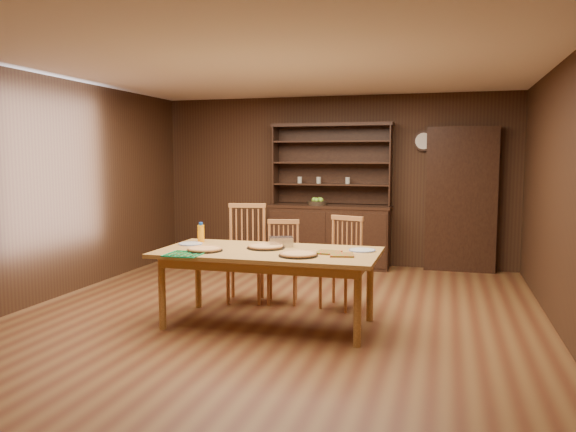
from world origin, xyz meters
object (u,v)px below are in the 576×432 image
(china_hutch, at_px, (330,227))
(chair_left, at_px, (246,249))
(dining_table, at_px, (268,257))
(chair_right, at_px, (343,259))
(chair_center, at_px, (283,259))
(juice_bottle, at_px, (201,233))

(china_hutch, height_order, chair_left, china_hutch)
(dining_table, height_order, chair_right, chair_right)
(dining_table, bearing_deg, china_hutch, 90.43)
(chair_left, relative_size, chair_right, 1.11)
(chair_center, bearing_deg, dining_table, -94.38)
(chair_left, xyz_separation_m, chair_right, (1.14, -0.00, -0.06))
(china_hutch, relative_size, chair_center, 2.30)
(china_hutch, xyz_separation_m, chair_right, (0.61, -2.27, -0.06))
(china_hutch, xyz_separation_m, chair_left, (-0.53, -2.27, 0.00))
(china_hutch, distance_m, dining_table, 3.16)
(chair_right, bearing_deg, chair_center, -164.27)
(chair_left, bearing_deg, china_hutch, 64.77)
(china_hutch, bearing_deg, chair_right, -75.02)
(chair_left, distance_m, chair_right, 1.14)
(chair_left, relative_size, chair_center, 1.19)
(dining_table, relative_size, chair_center, 2.29)
(china_hutch, distance_m, chair_left, 2.33)
(chair_center, xyz_separation_m, juice_bottle, (-0.76, -0.57, 0.35))
(chair_center, bearing_deg, juice_bottle, -155.10)
(china_hutch, height_order, chair_center, china_hutch)
(chair_left, bearing_deg, dining_table, -69.91)
(dining_table, relative_size, chair_left, 1.92)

